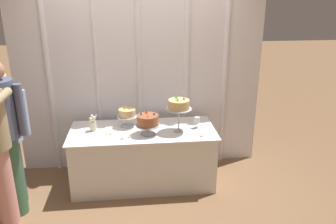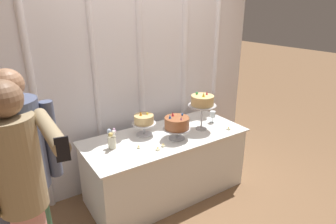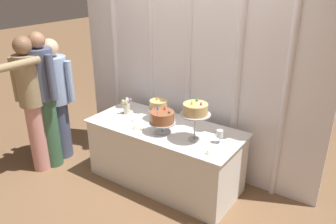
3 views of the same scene
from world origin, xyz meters
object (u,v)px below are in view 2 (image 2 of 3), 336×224
tealight_near_right (163,146)px  tealight_far_right (228,129)px  cake_table (166,165)px  tealight_near_left (158,149)px  guest_man_pink_jacket (11,181)px  wine_glass (213,115)px  flower_vase (112,140)px  tealight_far_left (139,148)px  guest_man_dark_suit (27,181)px  guest_girl_blue_dress (23,196)px  cake_display_rightmost (202,102)px  cake_display_center (177,124)px  cake_display_leftmost (144,121)px

tealight_near_right → tealight_far_right: size_ratio=0.93×
tealight_far_right → cake_table: bearing=159.2°
tealight_near_left → guest_man_pink_jacket: (-1.27, -0.03, 0.13)m
wine_glass → flower_vase: flower_vase is taller
tealight_far_left → guest_man_dark_suit: (-1.04, -0.38, 0.22)m
guest_girl_blue_dress → cake_display_rightmost: bearing=16.8°
cake_display_center → flower_vase: size_ratio=1.45×
wine_glass → tealight_far_right: bearing=-87.9°
cake_display_rightmost → tealight_near_right: cake_display_rightmost is taller
tealight_far_right → guest_man_dark_suit: guest_man_dark_suit is taller
tealight_far_right → guest_man_dark_suit: bearing=-173.9°
cake_display_rightmost → wine_glass: 0.35m
cake_display_center → guest_man_pink_jacket: 1.57m
cake_display_leftmost → tealight_near_left: size_ratio=5.86×
flower_vase → guest_man_dark_suit: guest_man_dark_suit is taller
cake_display_leftmost → wine_glass: 0.87m
wine_glass → guest_man_dark_suit: (-2.10, -0.49, 0.13)m
cake_table → cake_display_rightmost: size_ratio=3.97×
wine_glass → guest_man_dark_suit: bearing=-166.8°
tealight_far_right → guest_man_dark_suit: 2.13m
guest_girl_blue_dress → flower_vase: bearing=39.0°
cake_display_rightmost → flower_vase: size_ratio=2.24×
flower_vase → tealight_far_left: bearing=-34.8°
tealight_far_left → tealight_near_right: bearing=-24.6°
wine_glass → tealight_near_left: bearing=-165.4°
flower_vase → cake_display_leftmost: bearing=13.0°
cake_display_rightmost → cake_display_leftmost: bearing=160.1°
tealight_far_left → tealight_far_right: bearing=-8.4°
flower_vase → tealight_near_left: flower_vase is taller
tealight_near_right → guest_man_pink_jacket: bearing=-177.3°
cake_display_rightmost → guest_girl_blue_dress: guest_girl_blue_dress is taller
tealight_near_left → guest_man_dark_suit: 1.22m
cake_table → tealight_far_right: bearing=-20.8°
tealight_far_left → tealight_near_right: 0.24m
tealight_near_right → guest_girl_blue_dress: bearing=-160.9°
wine_glass → cake_display_leftmost: bearing=170.8°
tealight_near_right → cake_table: bearing=51.8°
tealight_far_left → guest_girl_blue_dress: (-1.08, -0.55, 0.22)m
cake_table → guest_man_pink_jacket: 1.61m
guest_man_dark_suit → guest_girl_blue_dress: size_ratio=1.02×
flower_vase → tealight_far_right: (1.28, -0.31, -0.08)m
tealight_near_left → tealight_far_left: bearing=136.0°
cake_display_center → cake_display_rightmost: cake_display_rightmost is taller
flower_vase → tealight_far_left: 0.27m
guest_man_pink_jacket → tealight_far_right: bearing=0.2°
cake_display_leftmost → flower_vase: bearing=-167.0°
guest_man_pink_jacket → tealight_far_left: bearing=8.3°
wine_glass → guest_girl_blue_dress: guest_girl_blue_dress is taller
cake_display_rightmost → tealight_far_left: bearing=-178.4°
flower_vase → cake_display_rightmost: bearing=-7.1°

